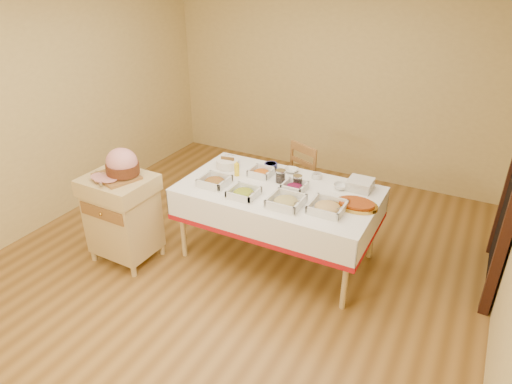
% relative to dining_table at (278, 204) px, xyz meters
% --- Properties ---
extents(room_shell, '(5.00, 5.00, 5.00)m').
position_rel_dining_table_xyz_m(room_shell, '(-0.30, -0.30, 0.70)').
color(room_shell, olive).
rests_on(room_shell, ground).
extents(dining_table, '(1.82, 1.02, 0.76)m').
position_rel_dining_table_xyz_m(dining_table, '(0.00, 0.00, 0.00)').
color(dining_table, tan).
rests_on(dining_table, ground).
extents(butcher_cart, '(0.63, 0.53, 0.88)m').
position_rel_dining_table_xyz_m(butcher_cart, '(-1.30, -0.70, -0.10)').
color(butcher_cart, tan).
rests_on(butcher_cart, ground).
extents(dining_chair, '(0.53, 0.52, 0.91)m').
position_rel_dining_table_xyz_m(dining_chair, '(-0.13, 0.64, -0.13)').
color(dining_chair, brown).
rests_on(dining_chair, ground).
extents(ham_on_board, '(0.42, 0.40, 0.28)m').
position_rel_dining_table_xyz_m(ham_on_board, '(-1.26, -0.67, 0.40)').
color(ham_on_board, brown).
rests_on(ham_on_board, butcher_cart).
extents(serving_dish_a, '(0.26, 0.26, 0.11)m').
position_rel_dining_table_xyz_m(serving_dish_a, '(-0.57, -0.21, 0.20)').
color(serving_dish_a, silver).
rests_on(serving_dish_a, dining_table).
extents(serving_dish_b, '(0.25, 0.25, 0.10)m').
position_rel_dining_table_xyz_m(serving_dish_b, '(-0.21, -0.28, 0.19)').
color(serving_dish_b, silver).
rests_on(serving_dish_b, dining_table).
extents(serving_dish_c, '(0.28, 0.28, 0.12)m').
position_rel_dining_table_xyz_m(serving_dish_c, '(0.19, -0.26, 0.20)').
color(serving_dish_c, silver).
rests_on(serving_dish_c, dining_table).
extents(serving_dish_d, '(0.29, 0.29, 0.11)m').
position_rel_dining_table_xyz_m(serving_dish_d, '(0.54, -0.18, 0.20)').
color(serving_dish_d, silver).
rests_on(serving_dish_d, dining_table).
extents(serving_dish_e, '(0.22, 0.21, 0.10)m').
position_rel_dining_table_xyz_m(serving_dish_e, '(-0.27, 0.18, 0.19)').
color(serving_dish_e, silver).
rests_on(serving_dish_e, dining_table).
extents(serving_dish_f, '(0.22, 0.21, 0.10)m').
position_rel_dining_table_xyz_m(serving_dish_f, '(0.14, 0.05, 0.19)').
color(serving_dish_f, silver).
rests_on(serving_dish_f, dining_table).
extents(small_bowl_left, '(0.13, 0.13, 0.06)m').
position_rel_dining_table_xyz_m(small_bowl_left, '(-0.72, 0.32, 0.20)').
color(small_bowl_left, silver).
rests_on(small_bowl_left, dining_table).
extents(small_bowl_mid, '(0.13, 0.13, 0.06)m').
position_rel_dining_table_xyz_m(small_bowl_mid, '(-0.26, 0.37, 0.19)').
color(small_bowl_mid, navy).
rests_on(small_bowl_mid, dining_table).
extents(small_bowl_right, '(0.10, 0.10, 0.05)m').
position_rel_dining_table_xyz_m(small_bowl_right, '(0.23, 0.37, 0.19)').
color(small_bowl_right, silver).
rests_on(small_bowl_right, dining_table).
extents(bowl_white_imported, '(0.15, 0.15, 0.03)m').
position_rel_dining_table_xyz_m(bowl_white_imported, '(-0.04, 0.39, 0.18)').
color(bowl_white_imported, silver).
rests_on(bowl_white_imported, dining_table).
extents(bowl_small_imported, '(0.17, 0.17, 0.04)m').
position_rel_dining_table_xyz_m(bowl_small_imported, '(0.51, 0.27, 0.18)').
color(bowl_small_imported, silver).
rests_on(bowl_small_imported, dining_table).
extents(preserve_jar_left, '(0.10, 0.10, 0.12)m').
position_rel_dining_table_xyz_m(preserve_jar_left, '(-0.04, 0.13, 0.22)').
color(preserve_jar_left, silver).
rests_on(preserve_jar_left, dining_table).
extents(preserve_jar_right, '(0.09, 0.09, 0.11)m').
position_rel_dining_table_xyz_m(preserve_jar_right, '(0.14, 0.12, 0.21)').
color(preserve_jar_right, silver).
rests_on(preserve_jar_right, dining_table).
extents(mustard_bottle, '(0.05, 0.05, 0.16)m').
position_rel_dining_table_xyz_m(mustard_bottle, '(-0.48, 0.06, 0.23)').
color(mustard_bottle, yellow).
rests_on(mustard_bottle, dining_table).
extents(bread_basket, '(0.23, 0.23, 0.10)m').
position_rel_dining_table_xyz_m(bread_basket, '(-0.66, 0.19, 0.20)').
color(bread_basket, white).
rests_on(bread_basket, dining_table).
extents(plate_stack, '(0.22, 0.22, 0.09)m').
position_rel_dining_table_xyz_m(plate_stack, '(0.67, 0.34, 0.21)').
color(plate_stack, silver).
rests_on(plate_stack, dining_table).
extents(brass_platter, '(0.37, 0.27, 0.05)m').
position_rel_dining_table_xyz_m(brass_platter, '(0.74, -0.00, 0.18)').
color(brass_platter, '#B88E34').
rests_on(brass_platter, dining_table).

